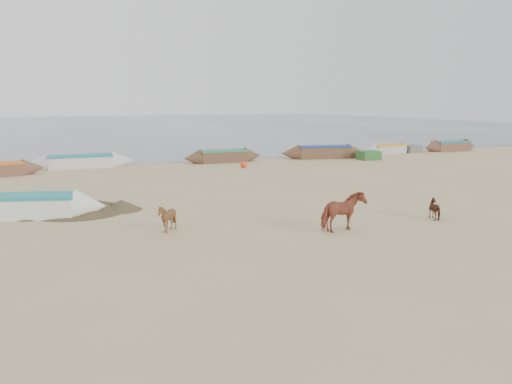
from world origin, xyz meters
TOP-DOWN VIEW (x-y plane):
  - ground at (0.00, 0.00)m, footprint 140.00×140.00m
  - sea at (0.00, 82.00)m, footprint 160.00×160.00m
  - cow_adult at (1.95, 1.16)m, footprint 1.67×0.97m
  - calf_front at (-3.47, 3.37)m, footprint 0.95×0.87m
  - calf_right at (6.15, 1.35)m, footprint 0.75×0.84m
  - near_canoe at (-7.62, 7.43)m, footprint 5.46×2.82m
  - debris_pile at (-5.97, 7.91)m, footprint 4.82×4.82m
  - waterline_canoes at (-0.23, 20.79)m, footprint 56.59×4.23m
  - beach_clutter at (3.83, 19.93)m, footprint 45.18×5.62m

SIDE VIEW (x-z plane):
  - ground at x=0.00m, z-range 0.00..0.00m
  - sea at x=0.00m, z-range 0.01..0.01m
  - debris_pile at x=-5.97m, z-range 0.00..0.52m
  - beach_clutter at x=3.83m, z-range -0.02..0.62m
  - calf_right at x=6.15m, z-range 0.00..0.75m
  - waterline_canoes at x=-0.23m, z-range -0.05..0.91m
  - near_canoe at x=-7.62m, z-range 0.00..0.86m
  - calf_front at x=-3.47m, z-range 0.00..0.96m
  - cow_adult at x=1.95m, z-range 0.00..1.33m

